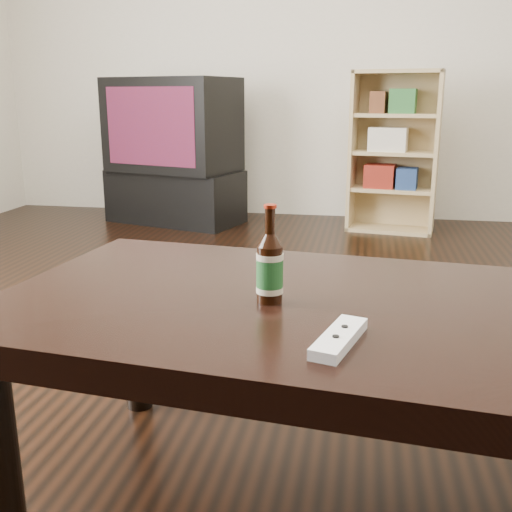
% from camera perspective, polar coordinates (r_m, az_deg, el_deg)
% --- Properties ---
extents(floor, '(5.00, 6.00, 0.01)m').
position_cam_1_polar(floor, '(2.11, -3.70, -11.94)').
color(floor, black).
rests_on(floor, ground).
extents(wall_back, '(5.00, 0.02, 2.70)m').
position_cam_1_polar(wall_back, '(4.87, 5.11, 19.77)').
color(wall_back, white).
rests_on(wall_back, ground).
extents(tv_stand, '(1.09, 0.76, 0.39)m').
position_cam_1_polar(tv_stand, '(4.65, -7.66, 5.65)').
color(tv_stand, black).
rests_on(tv_stand, floor).
extents(tv, '(1.03, 0.80, 0.68)m').
position_cam_1_polar(tv, '(4.59, -7.91, 12.27)').
color(tv, black).
rests_on(tv, tv_stand).
extents(bookshelf, '(0.63, 0.36, 1.11)m').
position_cam_1_polar(bookshelf, '(4.37, 12.95, 9.87)').
color(bookshelf, tan).
rests_on(bookshelf, floor).
extents(coffee_table, '(1.46, 0.95, 0.52)m').
position_cam_1_polar(coffee_table, '(1.34, 5.07, -6.95)').
color(coffee_table, black).
rests_on(coffee_table, floor).
extents(beer_bottle, '(0.07, 0.07, 0.21)m').
position_cam_1_polar(beer_bottle, '(1.28, 1.32, -1.17)').
color(beer_bottle, black).
rests_on(beer_bottle, coffee_table).
extents(phone, '(0.06, 0.10, 0.02)m').
position_cam_1_polar(phone, '(1.65, 1.31, 0.09)').
color(phone, '#ADADAF').
rests_on(phone, coffee_table).
extents(remote, '(0.10, 0.19, 0.02)m').
position_cam_1_polar(remote, '(1.10, 7.93, -7.77)').
color(remote, white).
rests_on(remote, coffee_table).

